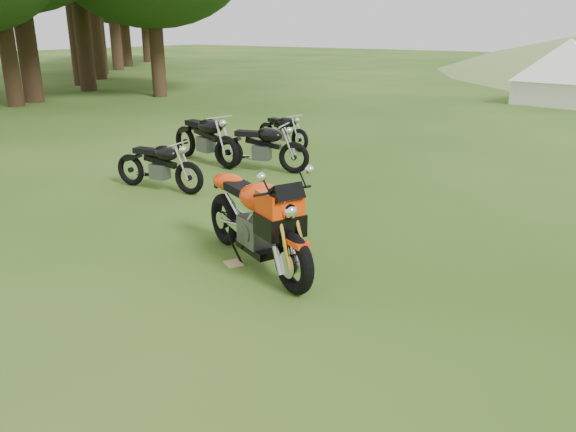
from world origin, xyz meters
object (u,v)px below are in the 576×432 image
Objects in this scene: vintage_moto_b at (205,137)px; tent_left at (567,70)px; plywood_board at (233,264)px; vintage_moto_c at (283,130)px; vintage_moto_d at (261,146)px; vintage_moto_a at (158,164)px; sport_motorcycle at (255,212)px.

tent_left reaches higher than vintage_moto_b.
plywood_board is 0.08× the size of tent_left.
vintage_moto_d is (0.95, -2.04, 0.08)m from vintage_moto_c.
vintage_moto_a is 2.19m from vintage_moto_d.
vintage_moto_c is at bearing 90.14° from vintage_moto_b.
vintage_moto_b is at bearing 162.56° from sport_motorcycle.
vintage_moto_b reaches higher than plywood_board.
tent_left is (0.22, 18.15, 1.21)m from plywood_board.
sport_motorcycle is at bearing -69.69° from vintage_moto_d.
plywood_board is at bearing -37.64° from vintage_moto_a.
vintage_moto_a is at bearing 178.11° from sport_motorcycle.
vintage_moto_b reaches higher than vintage_moto_a.
vintage_moto_d is at bearing -93.78° from tent_left.
vintage_moto_a is (-3.18, 1.72, 0.46)m from plywood_board.
vintage_moto_a is 0.85× the size of vintage_moto_b.
vintage_moto_d is (-2.84, 3.69, -0.17)m from sport_motorcycle.
vintage_moto_c is at bearing -99.71° from tent_left.
vintage_moto_c is (-3.55, 5.87, 0.42)m from plywood_board.
plywood_board is at bearing -126.87° from sport_motorcycle.
vintage_moto_c is (-0.36, 4.15, -0.04)m from vintage_moto_a.
vintage_moto_a is at bearing -72.94° from vintage_moto_c.
vintage_moto_a reaches higher than plywood_board.
tent_left is (2.81, 14.32, 0.71)m from vintage_moto_d.
vintage_moto_b is (-0.78, 1.99, 0.08)m from vintage_moto_a.
vintage_moto_a is at bearing -94.36° from tent_left.
vintage_moto_c is 2.25m from vintage_moto_d.
sport_motorcycle is at bearing -33.99° from vintage_moto_a.
vintage_moto_b is 0.74× the size of tent_left.
vintage_moto_b is at bearing 102.17° from vintage_moto_a.
vintage_moto_a is 0.63× the size of tent_left.
vintage_moto_a reaches higher than vintage_moto_c.
sport_motorcycle is 0.80× the size of tent_left.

